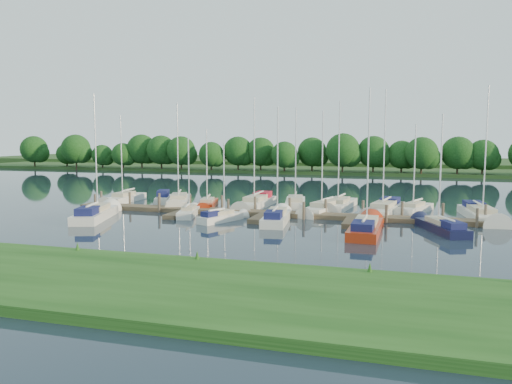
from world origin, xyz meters
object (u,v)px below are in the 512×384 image
(sailboat_n_5, at_px, (295,205))
(sailboat_s_2, at_px, (222,218))
(sailboat_n_0, at_px, (124,200))
(motorboat, at_px, (163,199))
(dock, at_px, (267,214))

(sailboat_n_5, distance_m, sailboat_s_2, 11.10)
(sailboat_n_0, height_order, motorboat, sailboat_n_0)
(sailboat_n_0, xyz_separation_m, sailboat_n_5, (19.78, 0.86, 0.01))
(sailboat_n_5, xyz_separation_m, sailboat_s_2, (-4.46, -10.16, 0.03))
(dock, relative_size, motorboat, 7.79)
(sailboat_s_2, bearing_deg, sailboat_n_0, 171.62)
(dock, distance_m, sailboat_s_2, 4.87)
(dock, distance_m, motorboat, 15.78)
(dock, height_order, motorboat, motorboat)
(dock, bearing_deg, sailboat_s_2, -129.51)
(sailboat_n_5, relative_size, sailboat_s_2, 1.50)
(dock, xyz_separation_m, sailboat_n_5, (1.36, 6.41, 0.08))
(sailboat_n_0, relative_size, sailboat_n_5, 0.94)
(sailboat_n_0, distance_m, sailboat_n_5, 19.79)
(dock, relative_size, sailboat_n_0, 3.92)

